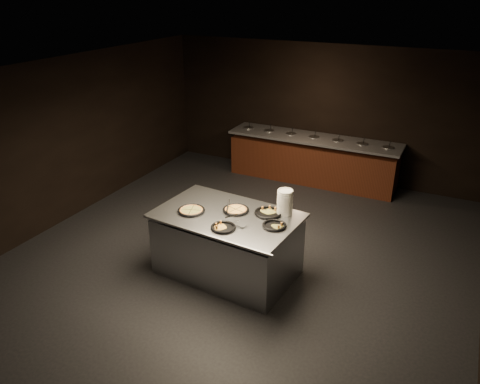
{
  "coord_description": "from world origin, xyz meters",
  "views": [
    {
      "loc": [
        2.85,
        -5.72,
        4.06
      ],
      "look_at": [
        -0.14,
        0.3,
        1.02
      ],
      "focal_mm": 35.0,
      "sensor_mm": 36.0,
      "label": 1
    }
  ],
  "objects": [
    {
      "name": "server_left",
      "position": [
        -0.03,
        -0.3,
        1.06
      ],
      "size": [
        0.17,
        0.32,
        0.16
      ],
      "rotation": [
        0.0,
        0.0,
        1.99
      ],
      "color": "silver",
      "rests_on": "serving_counter"
    },
    {
      "name": "pan_veggie_whole",
      "position": [
        -0.5,
        -0.57,
        1.0
      ],
      "size": [
        0.4,
        0.4,
        0.04
      ],
      "rotation": [
        0.0,
        0.0,
        0.31
      ],
      "color": "black",
      "rests_on": "serving_counter"
    },
    {
      "name": "pan_cheese_slices_a",
      "position": [
        0.53,
        -0.14,
        1.0
      ],
      "size": [
        0.4,
        0.4,
        0.04
      ],
      "rotation": [
        0.0,
        0.0,
        0.98
      ],
      "color": "black",
      "rests_on": "serving_counter"
    },
    {
      "name": "serving_counter",
      "position": [
        0.0,
        -0.42,
        0.47
      ],
      "size": [
        2.14,
        1.47,
        0.99
      ],
      "rotation": [
        0.0,
        0.0,
        -0.08
      ],
      "color": "silver",
      "rests_on": "ground"
    },
    {
      "name": "room",
      "position": [
        0.0,
        0.0,
        1.45
      ],
      "size": [
        7.02,
        8.02,
        2.92
      ],
      "color": "black",
      "rests_on": "ground"
    },
    {
      "name": "plate_stack",
      "position": [
        0.74,
        -0.02,
        1.17
      ],
      "size": [
        0.23,
        0.23,
        0.36
      ],
      "primitive_type": "cylinder",
      "color": "white",
      "rests_on": "serving_counter"
    },
    {
      "name": "pan_veggie_slices",
      "position": [
        0.76,
        -0.46,
        1.0
      ],
      "size": [
        0.34,
        0.34,
        0.04
      ],
      "rotation": [
        0.0,
        0.0,
        -0.57
      ],
      "color": "black",
      "rests_on": "serving_counter"
    },
    {
      "name": "salad_bar",
      "position": [
        0.0,
        3.56,
        0.44
      ],
      "size": [
        3.7,
        0.83,
        1.18
      ],
      "color": "#522213",
      "rests_on": "ground"
    },
    {
      "name": "server_right",
      "position": [
        0.23,
        -0.64,
        1.07
      ],
      "size": [
        0.35,
        0.12,
        0.17
      ],
      "rotation": [
        0.0,
        0.0,
        -0.17
      ],
      "color": "silver",
      "rests_on": "serving_counter"
    },
    {
      "name": "pan_cheese_slices_b",
      "position": [
        0.16,
        -0.82,
        1.0
      ],
      "size": [
        0.35,
        0.35,
        0.04
      ],
      "rotation": [
        0.0,
        0.0,
        2.48
      ],
      "color": "black",
      "rests_on": "serving_counter"
    },
    {
      "name": "pan_cheese_whole",
      "position": [
        0.07,
        -0.27,
        1.0
      ],
      "size": [
        0.39,
        0.39,
        0.04
      ],
      "rotation": [
        0.0,
        0.0,
        -0.29
      ],
      "color": "black",
      "rests_on": "serving_counter"
    }
  ]
}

